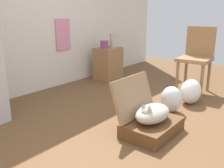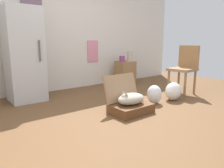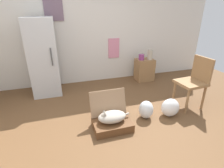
{
  "view_description": "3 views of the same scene",
  "coord_description": "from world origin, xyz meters",
  "px_view_note": "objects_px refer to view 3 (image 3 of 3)",
  "views": [
    {
      "loc": [
        -2.1,
        -0.98,
        1.16
      ],
      "look_at": [
        -0.15,
        0.58,
        0.45
      ],
      "focal_mm": 40.47,
      "sensor_mm": 36.0,
      "label": 1
    },
    {
      "loc": [
        -2.1,
        -2.0,
        1.02
      ],
      "look_at": [
        0.06,
        0.75,
        0.32
      ],
      "focal_mm": 33.44,
      "sensor_mm": 36.0,
      "label": 2
    },
    {
      "loc": [
        -0.76,
        -2.05,
        1.76
      ],
      "look_at": [
        0.09,
        0.68,
        0.52
      ],
      "focal_mm": 28.25,
      "sensor_mm": 36.0,
      "label": 3
    }
  ],
  "objects_px": {
    "plastic_bag_white": "(146,110)",
    "vase_short": "(150,55)",
    "side_table": "(144,70)",
    "suitcase_base": "(112,125)",
    "plastic_bag_clear": "(170,107)",
    "vase_tall": "(141,57)",
    "refrigerator": "(44,58)",
    "chair": "(194,80)",
    "cat": "(112,117)"
  },
  "relations": [
    {
      "from": "plastic_bag_clear",
      "to": "vase_tall",
      "type": "relative_size",
      "value": 2.36
    },
    {
      "from": "plastic_bag_clear",
      "to": "chair",
      "type": "distance_m",
      "value": 0.7
    },
    {
      "from": "suitcase_base",
      "to": "plastic_bag_clear",
      "type": "relative_size",
      "value": 1.81
    },
    {
      "from": "suitcase_base",
      "to": "plastic_bag_clear",
      "type": "xyz_separation_m",
      "value": [
        1.08,
        0.05,
        0.09
      ]
    },
    {
      "from": "suitcase_base",
      "to": "vase_tall",
      "type": "height_order",
      "value": "vase_tall"
    },
    {
      "from": "cat",
      "to": "vase_short",
      "type": "distance_m",
      "value": 2.32
    },
    {
      "from": "cat",
      "to": "vase_tall",
      "type": "bearing_deg",
      "value": 52.63
    },
    {
      "from": "vase_tall",
      "to": "plastic_bag_clear",
      "type": "bearing_deg",
      "value": -97.64
    },
    {
      "from": "plastic_bag_white",
      "to": "suitcase_base",
      "type": "bearing_deg",
      "value": -169.85
    },
    {
      "from": "vase_tall",
      "to": "chair",
      "type": "height_order",
      "value": "chair"
    },
    {
      "from": "plastic_bag_white",
      "to": "chair",
      "type": "height_order",
      "value": "chair"
    },
    {
      "from": "suitcase_base",
      "to": "side_table",
      "type": "distance_m",
      "value": 2.23
    },
    {
      "from": "plastic_bag_white",
      "to": "vase_short",
      "type": "relative_size",
      "value": 1.3
    },
    {
      "from": "cat",
      "to": "refrigerator",
      "type": "bearing_deg",
      "value": 120.38
    },
    {
      "from": "side_table",
      "to": "vase_tall",
      "type": "xyz_separation_m",
      "value": [
        -0.11,
        -0.01,
        0.35
      ]
    },
    {
      "from": "suitcase_base",
      "to": "plastic_bag_clear",
      "type": "distance_m",
      "value": 1.08
    },
    {
      "from": "suitcase_base",
      "to": "chair",
      "type": "bearing_deg",
      "value": 7.65
    },
    {
      "from": "cat",
      "to": "vase_short",
      "type": "relative_size",
      "value": 2.14
    },
    {
      "from": "plastic_bag_white",
      "to": "vase_tall",
      "type": "relative_size",
      "value": 2.3
    },
    {
      "from": "plastic_bag_white",
      "to": "plastic_bag_clear",
      "type": "height_order",
      "value": "plastic_bag_clear"
    },
    {
      "from": "side_table",
      "to": "vase_short",
      "type": "distance_m",
      "value": 0.42
    },
    {
      "from": "chair",
      "to": "plastic_bag_clear",
      "type": "bearing_deg",
      "value": -77.35
    },
    {
      "from": "suitcase_base",
      "to": "refrigerator",
      "type": "bearing_deg",
      "value": 120.54
    },
    {
      "from": "cat",
      "to": "plastic_bag_white",
      "type": "bearing_deg",
      "value": 10.02
    },
    {
      "from": "side_table",
      "to": "cat",
      "type": "bearing_deg",
      "value": -129.52
    },
    {
      "from": "vase_short",
      "to": "chair",
      "type": "bearing_deg",
      "value": -85.11
    },
    {
      "from": "vase_short",
      "to": "chair",
      "type": "distance_m",
      "value": 1.48
    },
    {
      "from": "plastic_bag_white",
      "to": "refrigerator",
      "type": "distance_m",
      "value": 2.34
    },
    {
      "from": "suitcase_base",
      "to": "cat",
      "type": "distance_m",
      "value": 0.15
    },
    {
      "from": "plastic_bag_white",
      "to": "side_table",
      "type": "distance_m",
      "value": 1.78
    },
    {
      "from": "plastic_bag_white",
      "to": "refrigerator",
      "type": "bearing_deg",
      "value": 136.37
    },
    {
      "from": "refrigerator",
      "to": "chair",
      "type": "xyz_separation_m",
      "value": [
        2.63,
        -1.45,
        -0.27
      ]
    },
    {
      "from": "side_table",
      "to": "suitcase_base",
      "type": "bearing_deg",
      "value": -129.39
    },
    {
      "from": "plastic_bag_clear",
      "to": "suitcase_base",
      "type": "bearing_deg",
      "value": -177.46
    },
    {
      "from": "vase_tall",
      "to": "refrigerator",
      "type": "bearing_deg",
      "value": -178.92
    },
    {
      "from": "vase_tall",
      "to": "plastic_bag_white",
      "type": "bearing_deg",
      "value": -112.32
    },
    {
      "from": "plastic_bag_white",
      "to": "vase_short",
      "type": "bearing_deg",
      "value": 60.89
    },
    {
      "from": "plastic_bag_clear",
      "to": "side_table",
      "type": "height_order",
      "value": "side_table"
    },
    {
      "from": "side_table",
      "to": "vase_tall",
      "type": "relative_size",
      "value": 4.05
    },
    {
      "from": "cat",
      "to": "chair",
      "type": "xyz_separation_m",
      "value": [
        1.65,
        0.22,
        0.32
      ]
    },
    {
      "from": "cat",
      "to": "vase_short",
      "type": "xyz_separation_m",
      "value": [
        1.53,
        1.69,
        0.46
      ]
    },
    {
      "from": "plastic_bag_clear",
      "to": "refrigerator",
      "type": "distance_m",
      "value": 2.7
    },
    {
      "from": "chair",
      "to": "refrigerator",
      "type": "bearing_deg",
      "value": -123.07
    },
    {
      "from": "plastic_bag_clear",
      "to": "vase_short",
      "type": "distance_m",
      "value": 1.78
    },
    {
      "from": "plastic_bag_white",
      "to": "vase_tall",
      "type": "bearing_deg",
      "value": 67.68
    },
    {
      "from": "vase_short",
      "to": "chair",
      "type": "xyz_separation_m",
      "value": [
        0.13,
        -1.47,
        -0.14
      ]
    },
    {
      "from": "cat",
      "to": "refrigerator",
      "type": "xyz_separation_m",
      "value": [
        -0.98,
        1.67,
        0.58
      ]
    },
    {
      "from": "side_table",
      "to": "vase_short",
      "type": "xyz_separation_m",
      "value": [
        0.11,
        -0.03,
        0.4
      ]
    },
    {
      "from": "refrigerator",
      "to": "side_table",
      "type": "relative_size",
      "value": 2.88
    },
    {
      "from": "vase_short",
      "to": "plastic_bag_white",
      "type": "bearing_deg",
      "value": -119.11
    }
  ]
}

